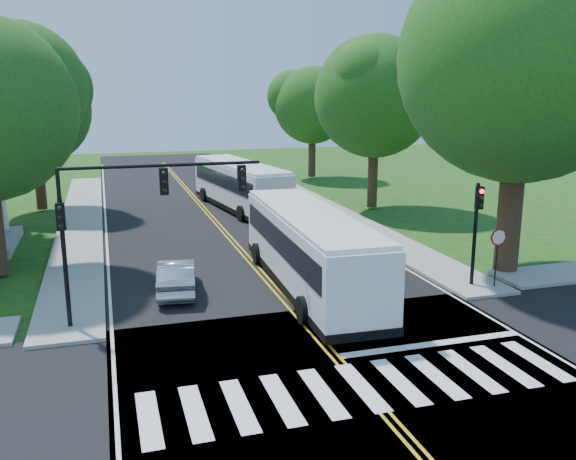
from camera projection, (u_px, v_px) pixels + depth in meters
name	position (u px, v px, depth m)	size (l,w,h in m)	color
ground	(355.00, 380.00, 17.97)	(140.00, 140.00, 0.00)	#164411
road	(231.00, 239.00, 34.75)	(14.00, 96.00, 0.01)	black
cross_road	(355.00, 379.00, 17.97)	(60.00, 12.00, 0.01)	black
center_line	(218.00, 225.00, 38.48)	(0.36, 70.00, 0.01)	gold
edge_line_w	(106.00, 232.00, 36.55)	(0.12, 70.00, 0.01)	silver
edge_line_e	(319.00, 218.00, 40.40)	(0.12, 70.00, 0.01)	silver
crosswalk	(362.00, 387.00, 17.50)	(12.60, 3.00, 0.01)	silver
stop_bar	(432.00, 344.00, 20.45)	(6.60, 0.40, 0.01)	silver
sidewalk_nw	(81.00, 222.00, 38.91)	(2.60, 40.00, 0.15)	gray
sidewalk_ne	(325.00, 208.00, 43.61)	(2.60, 40.00, 0.15)	gray
tree_ne_big	(523.00, 59.00, 26.38)	(10.80, 10.80, 14.91)	#362315
tree_west_far	(33.00, 110.00, 41.24)	(7.60, 7.60, 10.67)	#362315
tree_east_mid	(375.00, 97.00, 41.83)	(8.40, 8.40, 11.93)	#362315
tree_east_far	(312.00, 106.00, 57.25)	(7.20, 7.20, 10.34)	#362315
signal_nw	(131.00, 206.00, 21.32)	(7.15, 0.46, 5.66)	black
signal_ne	(477.00, 221.00, 25.63)	(0.30, 0.46, 4.40)	black
stop_sign	(498.00, 243.00, 25.64)	(0.76, 0.08, 2.53)	black
bus_lead	(309.00, 248.00, 25.90)	(3.47, 12.92, 3.32)	white
bus_follow	(240.00, 185.00, 43.11)	(4.56, 12.98, 3.29)	white
hatchback	(177.00, 276.00, 25.48)	(1.51, 4.32, 1.42)	silver
suv	(353.00, 244.00, 31.25)	(2.02, 4.38, 1.22)	silver
dark_sedan	(337.00, 229.00, 34.17)	(1.92, 4.73, 1.37)	black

